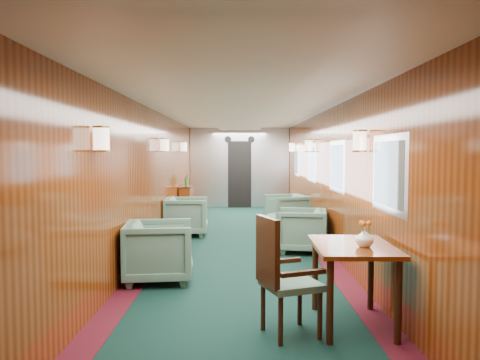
# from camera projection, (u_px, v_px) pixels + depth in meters

# --- Properties ---
(room) EXTENTS (12.00, 12.10, 2.40)m
(room) POSITION_uv_depth(u_px,v_px,m) (240.00, 154.00, 8.19)
(room) COLOR black
(room) RESTS_ON ground
(bulkhead) EXTENTS (2.98, 0.17, 2.39)m
(bulkhead) POSITION_uv_depth(u_px,v_px,m) (240.00, 168.00, 14.12)
(bulkhead) COLOR #B9BCC1
(bulkhead) RESTS_ON ground
(windows_right) EXTENTS (0.02, 8.60, 0.80)m
(windows_right) POSITION_uv_depth(u_px,v_px,m) (322.00, 164.00, 8.45)
(windows_right) COLOR silver
(windows_right) RESTS_ON ground
(wall_sconces) EXTENTS (2.97, 7.97, 0.25)m
(wall_sconces) POSITION_uv_depth(u_px,v_px,m) (240.00, 146.00, 8.74)
(wall_sconces) COLOR beige
(wall_sconces) RESTS_ON ground
(dining_table) EXTENTS (0.76, 1.06, 0.79)m
(dining_table) POSITION_uv_depth(u_px,v_px,m) (353.00, 257.00, 4.47)
(dining_table) COLOR #6D2E0E
(dining_table) RESTS_ON ground
(side_chair) EXTENTS (0.61, 0.63, 1.09)m
(side_chair) POSITION_uv_depth(u_px,v_px,m) (281.00, 272.00, 4.21)
(side_chair) COLOR #1E473B
(side_chair) RESTS_ON ground
(credenza) EXTENTS (0.29, 0.92, 1.10)m
(credenza) POSITION_uv_depth(u_px,v_px,m) (186.00, 202.00, 11.74)
(credenza) COLOR #6D2E0E
(credenza) RESTS_ON ground
(flower_vase) EXTENTS (0.18, 0.18, 0.18)m
(flower_vase) POSITION_uv_depth(u_px,v_px,m) (365.00, 237.00, 4.35)
(flower_vase) COLOR white
(flower_vase) RESTS_ON dining_table
(armchair_left_near) EXTENTS (0.95, 0.93, 0.79)m
(armchair_left_near) POSITION_uv_depth(u_px,v_px,m) (159.00, 251.00, 6.03)
(armchair_left_near) COLOR #1E473B
(armchair_left_near) RESTS_ON ground
(armchair_left_far) EXTENTS (0.88, 0.86, 0.77)m
(armchair_left_far) POSITION_uv_depth(u_px,v_px,m) (187.00, 216.00, 9.37)
(armchair_left_far) COLOR #1E473B
(armchair_left_far) RESTS_ON ground
(armchair_right_near) EXTENTS (0.91, 0.90, 0.73)m
(armchair_right_near) POSITION_uv_depth(u_px,v_px,m) (302.00, 230.00, 7.81)
(armchair_right_near) COLOR #1E473B
(armchair_right_near) RESTS_ON ground
(armchair_right_far) EXTENTS (1.01, 0.99, 0.75)m
(armchair_right_far) POSITION_uv_depth(u_px,v_px,m) (287.00, 211.00, 10.26)
(armchair_right_far) COLOR #1E473B
(armchair_right_far) RESTS_ON ground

